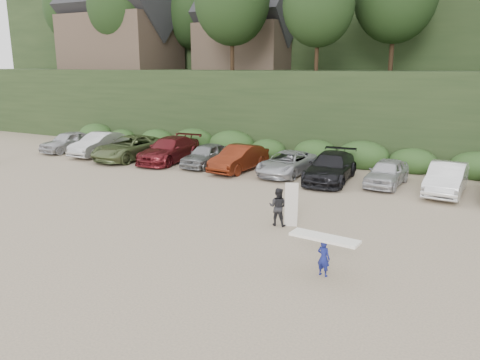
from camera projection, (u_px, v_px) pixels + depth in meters
The scene contains 5 objects.
ground at pixel (246, 234), 18.16m from camera, with size 120.00×120.00×0.00m, color tan.
hillside_backdrop at pixel (405, 15), 46.61m from camera, with size 90.00×41.50×28.00m.
parked_cars at pixel (310, 165), 26.98m from camera, with size 39.67×6.45×1.65m.
child_surfer at pixel (324, 249), 14.35m from camera, with size 2.20×0.82×1.29m.
adult_surfer at pixel (279, 207), 18.94m from camera, with size 1.26×0.65×1.86m.
Camera 1 is at (7.66, -15.33, 6.36)m, focal length 35.00 mm.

